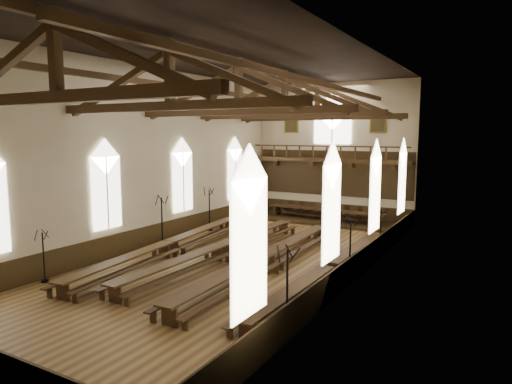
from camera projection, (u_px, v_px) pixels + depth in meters
ground at (239, 261)px, 22.83m from camera, size 26.00×26.00×0.00m
room_walls at (239, 131)px, 22.01m from camera, size 26.00×26.00×26.00m
wainscot_band at (239, 249)px, 22.75m from camera, size 12.00×26.00×1.20m
side_windows at (239, 187)px, 22.35m from camera, size 11.85×19.80×4.50m
end_window at (332, 121)px, 33.02m from camera, size 2.80×0.12×3.80m
minstrels_gallery at (330, 167)px, 33.24m from camera, size 11.80×1.24×3.70m
portraits at (332, 123)px, 33.04m from camera, size 7.75×0.09×1.45m
roof_trusses at (239, 94)px, 21.78m from camera, size 11.70×25.70×2.80m
refectory_row_a at (168, 245)px, 23.77m from camera, size 2.35×14.87×0.79m
refectory_row_b at (221, 248)px, 23.11m from camera, size 1.66×14.78×0.79m
refectory_row_c at (266, 258)px, 21.24m from camera, size 1.85×14.94×0.80m
refectory_row_d at (329, 269)px, 19.73m from camera, size 1.58×14.33×0.74m
dais at (325, 222)px, 32.58m from camera, size 11.40×2.83×0.19m
high_table at (325, 211)px, 32.48m from camera, size 8.68×1.58×0.81m
high_chairs at (329, 210)px, 33.22m from camera, size 7.68×0.48×1.09m
candelabrum_left_near at (44, 266)px, 19.51m from camera, size 0.62×0.71×2.30m
candelabrum_left_mid at (162, 230)px, 25.98m from camera, size 0.87×0.85×2.90m
candelabrum_left_far at (210, 217)px, 29.97m from camera, size 0.86×0.82×2.86m
candelabrum_right_near at (287, 304)px, 14.82m from camera, size 0.82×0.84×2.80m
candelabrum_right_mid at (350, 258)px, 20.38m from camera, size 0.73×0.84×2.73m
candelabrum_right_far at (380, 237)px, 24.90m from camera, size 0.71×0.69×2.35m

